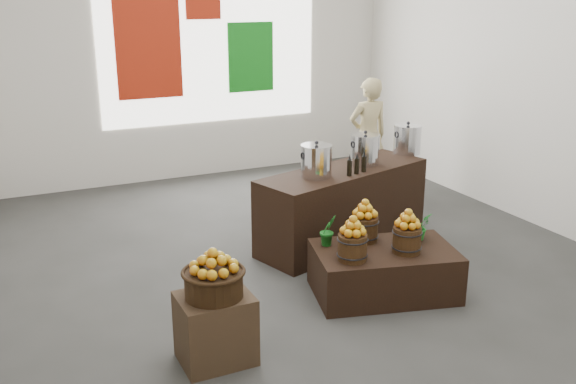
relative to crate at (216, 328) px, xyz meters
name	(u,v)px	position (x,y,z in m)	size (l,w,h in m)	color
ground	(299,261)	(1.37, 1.38, -0.26)	(7.00, 7.00, 0.00)	#383836
back_wall	(190,38)	(1.37, 4.88, 1.74)	(6.00, 0.04, 4.00)	beige
back_opening	(211,37)	(1.67, 4.86, 1.74)	(3.20, 0.02, 2.40)	white
deco_red_left	(148,47)	(0.77, 4.85, 1.64)	(0.90, 0.04, 1.40)	#9D1F0C
deco_green_right	(251,57)	(2.27, 4.85, 1.44)	(0.70, 0.04, 1.00)	#117217
deco_red_upper	(203,1)	(1.57, 4.85, 2.24)	(0.50, 0.04, 0.50)	#9D1F0C
crate	(216,328)	(0.00, 0.00, 0.00)	(0.53, 0.43, 0.53)	#43301F
wicker_basket	(214,284)	(0.00, 0.00, 0.36)	(0.42, 0.42, 0.19)	black
apples_in_basket	(213,260)	(0.00, 0.00, 0.55)	(0.33, 0.33, 0.18)	#900704
display_table	(384,271)	(1.74, 0.41, -0.05)	(1.25, 0.77, 0.43)	black
apple_bucket_front_left	(352,247)	(1.35, 0.33, 0.28)	(0.25, 0.25, 0.23)	#39250F
apples_in_bucket_front_left	(353,225)	(1.35, 0.33, 0.48)	(0.19, 0.19, 0.17)	#900704
apple_bucket_front_right	(407,240)	(1.88, 0.27, 0.28)	(0.25, 0.25, 0.23)	#39250F
apples_in_bucket_front_right	(408,218)	(1.88, 0.27, 0.48)	(0.19, 0.19, 0.17)	#900704
apple_bucket_rear	(364,229)	(1.68, 0.66, 0.28)	(0.25, 0.25, 0.23)	#39250F
apples_in_bucket_rear	(365,208)	(1.68, 0.66, 0.48)	(0.19, 0.19, 0.17)	#900704
herb_garnish_right	(418,227)	(2.15, 0.48, 0.29)	(0.22, 0.19, 0.25)	#145F19
herb_garnish_left	(328,230)	(1.33, 0.71, 0.31)	(0.16, 0.13, 0.29)	#145F19
counter	(343,206)	(2.02, 1.65, 0.15)	(2.02, 0.64, 0.83)	black
stock_pot_left	(316,162)	(1.63, 1.53, 0.72)	(0.31, 0.31, 0.31)	silver
stock_pot_center	(365,150)	(2.33, 1.74, 0.72)	(0.31, 0.31, 0.31)	silver
stock_pot_right	(407,140)	(3.04, 1.95, 0.72)	(0.31, 0.31, 0.31)	silver
oil_cruets	(359,163)	(2.08, 1.45, 0.68)	(0.22, 0.06, 0.23)	black
shopper	(368,136)	(3.25, 3.13, 0.51)	(0.57, 0.37, 1.55)	tan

